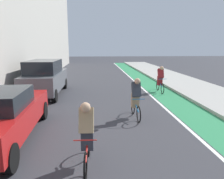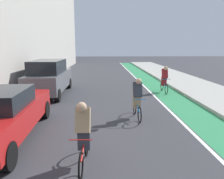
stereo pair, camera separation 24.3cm
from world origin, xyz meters
TOP-DOWN VIEW (x-y plane):
  - ground_plane at (0.00, 16.90)m, footprint 91.97×91.97m
  - bike_lane_paint at (3.53, 18.90)m, footprint 1.60×41.81m
  - lane_divider_stripe at (2.63, 18.90)m, footprint 0.12×41.81m
  - sidewalk_right at (6.05, 18.90)m, footprint 3.42×41.81m
  - parked_suv_gray at (-3.29, 16.35)m, footprint 1.85×4.73m
  - cyclist_mid at (-0.69, 8.60)m, footprint 0.48×1.67m
  - cyclist_trailing at (1.06, 11.96)m, footprint 0.48×1.66m
  - cyclist_far at (3.44, 16.67)m, footprint 0.48×1.67m

SIDE VIEW (x-z plane):
  - ground_plane at x=0.00m, z-range 0.00..0.00m
  - bike_lane_paint at x=3.53m, z-range 0.00..0.00m
  - lane_divider_stripe at x=2.63m, z-range 0.00..0.00m
  - sidewalk_right at x=6.05m, z-range 0.00..0.14m
  - cyclist_trailing at x=1.06m, z-range 0.01..1.60m
  - cyclist_mid at x=-0.69m, z-range 0.05..1.64m
  - cyclist_far at x=3.44m, z-range 0.05..1.64m
  - parked_suv_gray at x=-3.29m, z-range 0.03..2.01m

